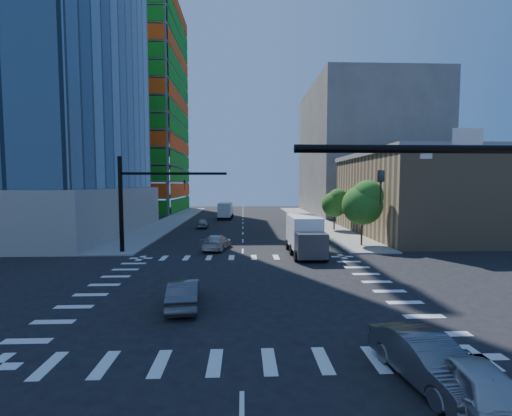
{
  "coord_description": "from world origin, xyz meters",
  "views": [
    {
      "loc": [
        0.05,
        -21.18,
        6.55
      ],
      "look_at": [
        1.15,
        8.0,
        4.51
      ],
      "focal_mm": 24.0,
      "sensor_mm": 36.0,
      "label": 1
    }
  ],
  "objects": [
    {
      "name": "car_sb_mid",
      "position": [
        -6.02,
        30.04,
        0.67
      ],
      "size": [
        1.62,
        3.96,
        1.34
      ],
      "primitive_type": "imported",
      "rotation": [
        0.0,
        0.0,
        3.15
      ],
      "color": "gray",
      "rests_on": "ground"
    },
    {
      "name": "road_markings",
      "position": [
        0.0,
        0.0,
        0.01
      ],
      "size": [
        20.0,
        20.0,
        0.01
      ],
      "primitive_type": "cube",
      "color": "silver",
      "rests_on": "ground"
    },
    {
      "name": "ground",
      "position": [
        0.0,
        0.0,
        0.0
      ],
      "size": [
        160.0,
        160.0,
        0.0
      ],
      "primitive_type": "plane",
      "color": "black",
      "rests_on": "ground"
    },
    {
      "name": "car_sb_cross",
      "position": [
        -3.13,
        -3.14,
        0.74
      ],
      "size": [
        2.03,
        4.62,
        1.48
      ],
      "primitive_type": "imported",
      "rotation": [
        0.0,
        0.0,
        3.25
      ],
      "color": "#49484D",
      "rests_on": "ground"
    },
    {
      "name": "sidewalk_ne",
      "position": [
        12.5,
        40.0,
        0.07
      ],
      "size": [
        5.0,
        60.0,
        0.15
      ],
      "primitive_type": "cube",
      "color": "gray",
      "rests_on": "ground"
    },
    {
      "name": "tree_south",
      "position": [
        12.63,
        13.9,
        4.69
      ],
      "size": [
        4.16,
        4.16,
        6.82
      ],
      "color": "#382316",
      "rests_on": "sidewalk_ne"
    },
    {
      "name": "sidewalk_nw",
      "position": [
        -12.5,
        40.0,
        0.07
      ],
      "size": [
        5.0,
        60.0,
        0.15
      ],
      "primitive_type": "cube",
      "color": "gray",
      "rests_on": "ground"
    },
    {
      "name": "construction_building",
      "position": [
        -27.41,
        61.93,
        24.61
      ],
      "size": [
        25.16,
        34.5,
        70.6
      ],
      "color": "slate",
      "rests_on": "ground"
    },
    {
      "name": "commercial_building",
      "position": [
        25.0,
        22.0,
        5.31
      ],
      "size": [
        20.5,
        22.5,
        10.6
      ],
      "color": "#967A57",
      "rests_on": "ground"
    },
    {
      "name": "car_sb_near",
      "position": [
        -2.6,
        12.91,
        0.74
      ],
      "size": [
        3.01,
        5.38,
        1.47
      ],
      "primitive_type": "imported",
      "rotation": [
        0.0,
        0.0,
        2.95
      ],
      "color": "#B1B1B1",
      "rests_on": "ground"
    },
    {
      "name": "car_nb_near",
      "position": [
        6.7,
        -12.48,
        0.75
      ],
      "size": [
        2.27,
        4.59,
        1.5
      ],
      "primitive_type": "imported",
      "rotation": [
        0.0,
        0.0,
        -0.12
      ],
      "color": "#B4B6BC",
      "rests_on": "ground"
    },
    {
      "name": "box_truck_near",
      "position": [
        5.8,
        9.76,
        1.56
      ],
      "size": [
        2.89,
        6.75,
        3.53
      ],
      "rotation": [
        0.0,
        0.0,
        0.0
      ],
      "color": "black",
      "rests_on": "ground"
    },
    {
      "name": "bg_building_ne",
      "position": [
        27.0,
        55.0,
        14.0
      ],
      "size": [
        24.0,
        30.0,
        28.0
      ],
      "primitive_type": "cube",
      "color": "#5E5B55",
      "rests_on": "ground"
    },
    {
      "name": "tree_north",
      "position": [
        12.93,
        25.9,
        3.99
      ],
      "size": [
        3.54,
        3.52,
        5.78
      ],
      "color": "#382316",
      "rests_on": "sidewalk_ne"
    },
    {
      "name": "car_nb_far",
      "position": [
        7.86,
        21.84,
        0.65
      ],
      "size": [
        3.04,
        5.0,
        1.29
      ],
      "primitive_type": "imported",
      "rotation": [
        0.0,
        0.0,
        -0.2
      ],
      "color": "black",
      "rests_on": "ground"
    },
    {
      "name": "car_nb_right",
      "position": [
        6.11,
        -10.53,
        0.77
      ],
      "size": [
        2.37,
        4.89,
        1.54
      ],
      "primitive_type": "imported",
      "rotation": [
        0.0,
        0.0,
        0.16
      ],
      "color": "#525257",
      "rests_on": "ground"
    },
    {
      "name": "box_truck_far",
      "position": [
        -3.24,
        43.16,
        1.36
      ],
      "size": [
        2.79,
        5.99,
        3.08
      ],
      "rotation": [
        0.0,
        0.0,
        3.09
      ],
      "color": "black",
      "rests_on": "ground"
    },
    {
      "name": "signal_mast_nw",
      "position": [
        -10.0,
        11.5,
        5.49
      ],
      "size": [
        10.2,
        0.4,
        9.0
      ],
      "color": "black",
      "rests_on": "sidewalk_nw"
    }
  ]
}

